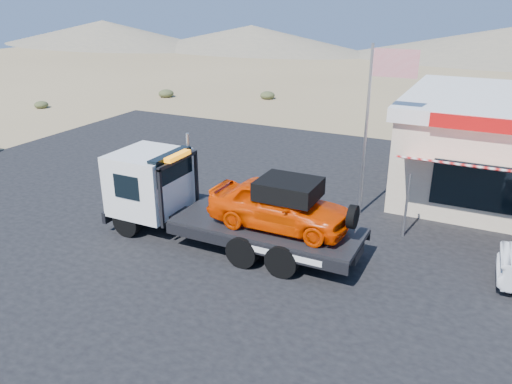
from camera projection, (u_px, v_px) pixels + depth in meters
ground at (182, 238)px, 16.41m from camera, size 120.00×120.00×0.00m
asphalt_lot at (275, 215)px, 18.09m from camera, size 32.00×24.00×0.02m
tow_truck at (223, 200)px, 15.54m from camera, size 8.29×2.46×2.77m
flagpole at (374, 113)px, 16.77m from camera, size 1.55×0.10×6.00m
desert_scrub at (86, 119)px, 31.03m from camera, size 26.58×32.12×0.64m
distant_hills at (355, 41)px, 65.77m from camera, size 126.00×48.00×4.20m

